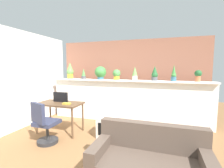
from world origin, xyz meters
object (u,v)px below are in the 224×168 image
Objects in this scene: potted_plant_7 at (198,75)px; desk at (60,106)px; potted_plant_2 at (100,73)px; potted_plant_3 at (117,74)px; side_cube_shelf at (107,126)px; office_chair at (45,126)px; couch at (149,166)px; tv_monitor at (61,97)px; potted_plant_1 at (84,74)px; potted_plant_5 at (155,74)px; potted_plant_0 at (70,71)px; book_on_desk at (66,104)px; potted_plant_6 at (174,74)px; potted_plant_4 at (135,73)px.

desk is (-3.28, -1.21, -0.77)m from potted_plant_7.
potted_plant_2 is 0.51m from potted_plant_3.
side_cube_shelf is (1.22, 0.08, -0.42)m from desk.
office_chair is 2.29m from couch.
tv_monitor is at bearing 109.19° from desk.
potted_plant_1 is 0.81× the size of potted_plant_2.
potted_plant_2 is at bearing -177.71° from potted_plant_5.
potted_plant_0 reaches higher than office_chair.
potted_plant_7 is at bearing 1.17° from potted_plant_2.
tv_monitor is (-2.24, -1.14, -0.57)m from potted_plant_5.
potted_plant_3 is at bearing 42.60° from tv_monitor.
potted_plant_2 reaches higher than tv_monitor.
potted_plant_7 is 0.59× the size of side_cube_shelf.
potted_plant_7 is at bearing 23.25° from book_on_desk.
potted_plant_2 is 0.96× the size of tv_monitor.
potted_plant_5 reaches higher than book_on_desk.
potted_plant_0 is 1.76× the size of potted_plant_7.
potted_plant_6 reaches higher than office_chair.
potted_plant_0 is 0.53m from potted_plant_1.
potted_plant_4 is (1.60, 0.03, 0.05)m from potted_plant_1.
potted_plant_4 reaches higher than potted_plant_7.
potted_plant_5 reaches higher than potted_plant_1.
potted_plant_5 is at bearing 179.51° from potted_plant_7.
book_on_desk reaches higher than desk.
potted_plant_4 is 2.20m from desk.
potted_plant_3 is at bearing -176.84° from potted_plant_5.
potted_plant_7 is (2.65, 0.05, -0.04)m from potted_plant_2.
potted_plant_7 is 3.36m from book_on_desk.
couch is (2.32, -1.29, -0.59)m from tv_monitor.
potted_plant_4 is 1.62m from potted_plant_7.
potted_plant_7 is at bearing 0.78° from potted_plant_1.
potted_plant_0 is 0.57× the size of office_chair.
side_cube_shelf is at bearing -43.10° from potted_plant_1.
potted_plant_2 is 0.43× the size of office_chair.
potted_plant_5 reaches higher than potted_plant_2.
desk is 2.62m from couch.
potted_plant_1 is 1.42m from book_on_desk.
tv_monitor is (0.42, -1.13, -0.64)m from potted_plant_0.
potted_plant_4 reaches higher than desk.
potted_plant_1 is 1.05× the size of potted_plant_3.
potted_plant_3 reaches higher than book_on_desk.
side_cube_shelf is at bearing 3.83° from desk.
potted_plant_4 reaches higher than book_on_desk.
office_chair is at bearing -107.32° from potted_plant_2.
side_cube_shelf is (-2.07, -1.12, -1.18)m from potted_plant_7.
potted_plant_1 is at bearing 85.12° from tv_monitor.
potted_plant_2 is (1.09, -0.06, -0.04)m from potted_plant_0.
side_cube_shelf is at bearing 32.48° from office_chair.
potted_plant_6 reaches higher than potted_plant_7.
potted_plant_4 is at bearing 4.41° from potted_plant_3.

